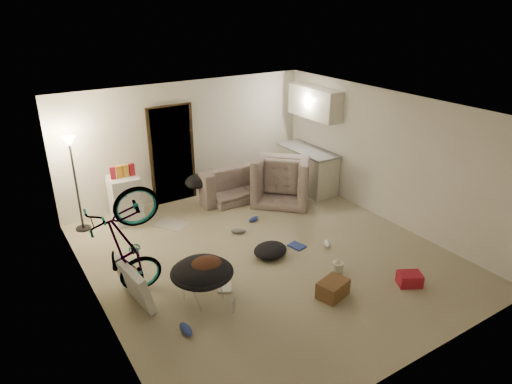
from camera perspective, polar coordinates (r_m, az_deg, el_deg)
floor at (r=7.84m, az=1.31°, el=-7.97°), size 5.50×6.00×0.02m
ceiling at (r=6.88m, az=1.50°, el=10.28°), size 5.50×6.00×0.02m
wall_back at (r=9.76m, az=-8.51°, el=6.33°), size 5.50×0.02×2.50m
wall_front at (r=5.33m, az=19.96°, el=-10.11°), size 5.50×0.02×2.50m
wall_left at (r=6.31m, az=-20.03°, el=-4.68°), size 0.02×6.00×2.50m
wall_right at (r=9.00m, az=16.22°, el=4.18°), size 0.02×6.00×2.50m
doorway at (r=9.65m, az=-10.49°, el=4.56°), size 0.85×0.10×2.04m
door_trim at (r=9.63m, az=-10.42°, el=4.51°), size 0.97×0.04×2.10m
floor_lamp at (r=8.76m, az=-21.94°, el=3.27°), size 0.28×0.28×1.81m
kitchen_counter at (r=10.41m, az=6.39°, el=2.81°), size 0.60×1.50×0.88m
counter_top at (r=10.26m, az=6.51°, el=5.22°), size 0.64×1.54×0.04m
kitchen_uppers at (r=10.06m, az=7.37°, el=11.03°), size 0.38×1.40×0.65m
sofa at (r=9.99m, az=-2.27°, el=1.05°), size 1.91×0.76×0.56m
armchair at (r=9.86m, az=3.43°, el=1.34°), size 1.55×1.54×0.76m
bicycle at (r=6.83m, az=-15.51°, el=-9.31°), size 1.87×0.94×1.05m
book_asset at (r=6.56m, az=-2.95°, el=-14.90°), size 0.25×0.25×0.02m
mini_fridge at (r=9.13m, az=-16.02°, el=-0.88°), size 0.56×0.56×0.92m
snack_box_0 at (r=8.89m, az=-17.44°, el=2.08°), size 0.11×0.09×0.30m
snack_box_1 at (r=8.92m, az=-16.71°, el=2.24°), size 0.11×0.08×0.30m
snack_box_2 at (r=8.95m, az=-15.98°, el=2.39°), size 0.11×0.09×0.30m
snack_box_3 at (r=8.98m, az=-15.25°, el=2.55°), size 0.10×0.08×0.30m
saucer_chair at (r=6.64m, az=-6.74°, el=-10.53°), size 0.90×0.90×0.64m
hoodie at (r=6.53m, az=-6.30°, el=-9.11°), size 0.49×0.41×0.22m
sofa_drape at (r=9.49m, az=-7.25°, el=1.34°), size 0.61×0.52×0.28m
tv_box at (r=6.83m, az=-15.06°, el=-11.01°), size 0.34×0.92×0.61m
drink_case_a at (r=6.90m, az=9.58°, el=-11.82°), size 0.51×0.42×0.25m
drink_case_b at (r=7.43m, az=18.64°, el=-10.27°), size 0.43×0.39×0.20m
juicer at (r=7.45m, az=10.18°, el=-9.20°), size 0.17×0.17×0.25m
newspaper at (r=8.99m, az=-10.46°, el=-3.94°), size 0.69×0.74×0.01m
book_blue at (r=8.11m, az=5.14°, el=-6.73°), size 0.27×0.32×0.03m
book_white at (r=7.05m, az=-3.95°, el=-11.80°), size 0.31×0.33×0.02m
shoe_0 at (r=8.93m, az=-0.30°, el=-3.40°), size 0.26×0.16×0.09m
shoe_1 at (r=8.48m, az=-2.22°, el=-4.89°), size 0.30×0.26×0.10m
shoe_2 at (r=6.29m, az=-8.74°, el=-16.59°), size 0.13×0.29×0.11m
shoe_4 at (r=8.18m, az=8.89°, el=-6.38°), size 0.21×0.28×0.09m
clothes_lump_a at (r=7.78m, az=1.80°, el=-7.29°), size 0.74×0.68×0.20m
clothes_lump_b at (r=9.89m, az=-5.55°, el=-0.64°), size 0.47×0.42×0.12m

